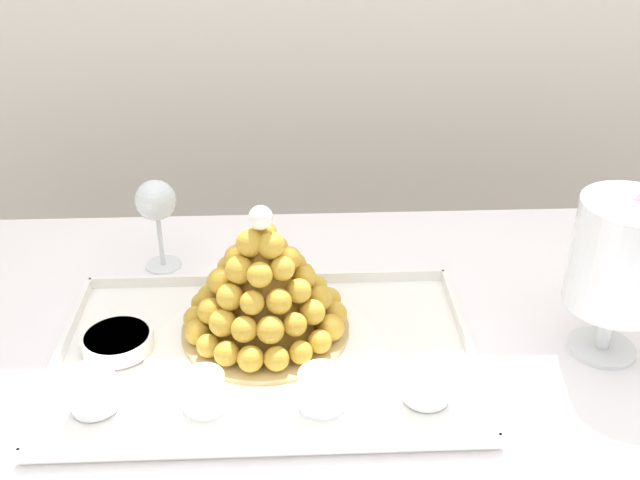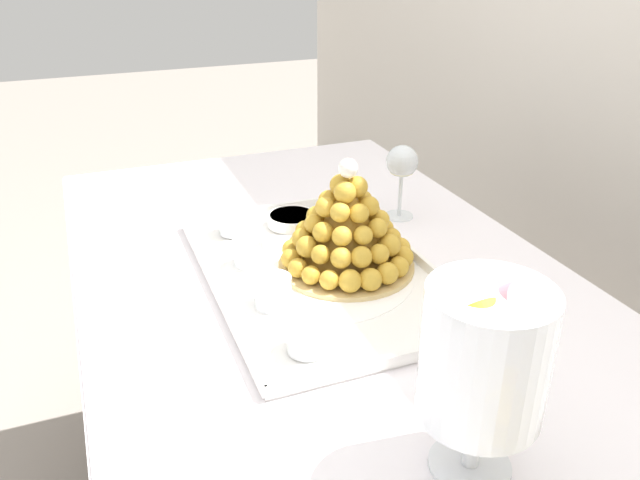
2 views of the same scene
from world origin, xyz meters
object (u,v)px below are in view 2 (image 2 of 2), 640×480
croquembouche (347,229)px  dessert_cup_centre (273,292)px  dessert_cup_left (234,222)px  serving_tray (318,274)px  dessert_cup_mid_right (308,337)px  creme_brulee_ramekin (292,219)px  macaron_goblet (485,357)px  dessert_cup_mid_left (249,252)px  wine_glass (402,164)px

croquembouche → dessert_cup_centre: croquembouche is taller
croquembouche → dessert_cup_left: (-0.21, -0.15, -0.05)m
dessert_cup_left → dessert_cup_centre: bearing=-2.1°
serving_tray → dessert_cup_mid_right: (0.21, -0.10, 0.02)m
croquembouche → creme_brulee_ramekin: (-0.21, -0.03, -0.06)m
dessert_cup_mid_right → creme_brulee_ramekin: (-0.42, 0.12, -0.01)m
dessert_cup_centre → serving_tray: bearing=124.8°
macaron_goblet → creme_brulee_ramekin: bearing=178.1°
dessert_cup_mid_left → wine_glass: size_ratio=0.35×
dessert_cup_left → macaron_goblet: macaron_goblet is taller
dessert_cup_left → macaron_goblet: (0.69, 0.10, 0.12)m
dessert_cup_left → wine_glass: 0.36m
dessert_cup_centre → wine_glass: (-0.25, 0.36, 0.09)m
dessert_cup_mid_left → creme_brulee_ramekin: 0.19m
dessert_cup_mid_right → creme_brulee_ramekin: dessert_cup_mid_right is taller
macaron_goblet → wine_glass: size_ratio=1.58×
serving_tray → wine_glass: wine_glass is taller
dessert_cup_left → dessert_cup_centre: dessert_cup_left is taller
serving_tray → macaron_goblet: size_ratio=2.32×
croquembouche → creme_brulee_ramekin: 0.22m
creme_brulee_ramekin → macaron_goblet: bearing=-1.9°
serving_tray → creme_brulee_ramekin: creme_brulee_ramekin is taller
croquembouche → macaron_goblet: size_ratio=0.98×
serving_tray → wine_glass: bearing=125.0°
creme_brulee_ramekin → wine_glass: size_ratio=0.64×
croquembouche → dessert_cup_left: size_ratio=4.01×
serving_tray → croquembouche: 0.10m
wine_glass → macaron_goblet: bearing=-21.2°
dessert_cup_left → macaron_goblet: 0.71m
dessert_cup_mid_right → wine_glass: (-0.39, 0.35, 0.09)m
serving_tray → dessert_cup_mid_right: bearing=-24.9°
serving_tray → dessert_cup_centre: (0.07, -0.11, 0.03)m
creme_brulee_ramekin → dessert_cup_mid_left: bearing=-43.8°
croquembouche → wine_glass: 0.27m
dessert_cup_mid_left → wine_glass: 0.39m
dessert_cup_centre → wine_glass: 0.45m
dessert_cup_mid_left → croquembouche: bearing=65.5°
dessert_cup_mid_left → macaron_goblet: size_ratio=0.22×
dessert_cup_left → wine_glass: size_ratio=0.39×
wine_glass → dessert_cup_centre: bearing=-55.1°
croquembouche → dessert_cup_mid_left: croquembouche is taller
dessert_cup_mid_right → wine_glass: bearing=137.7°
dessert_cup_centre → macaron_goblet: 0.44m
creme_brulee_ramekin → dessert_cup_mid_right: bearing=-16.2°
creme_brulee_ramekin → macaron_goblet: 0.70m
serving_tray → macaron_goblet: bearing=0.1°
dessert_cup_mid_right → macaron_goblet: 0.31m
creme_brulee_ramekin → macaron_goblet: macaron_goblet is taller
croquembouche → dessert_cup_mid_right: croquembouche is taller
croquembouche → dessert_cup_left: 0.27m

